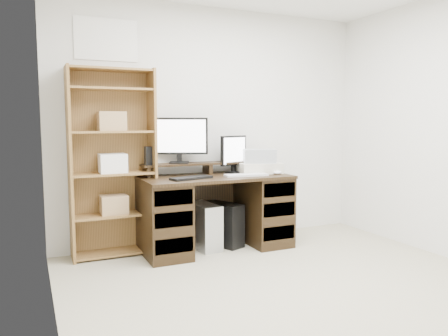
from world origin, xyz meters
TOP-DOWN VIEW (x-y plane):
  - room at (-0.00, 0.00)m, footprint 3.54×4.04m
  - desk at (-0.15, 1.64)m, footprint 1.50×0.70m
  - riser_shelf at (-0.15, 1.85)m, footprint 1.40×0.22m
  - monitor_wide at (-0.45, 1.88)m, footprint 0.55×0.27m
  - monitor_small at (0.13, 1.80)m, footprint 0.35×0.19m
  - speaker at (-0.79, 1.81)m, footprint 0.08×0.08m
  - keyboard_black at (-0.46, 1.50)m, footprint 0.44×0.24m
  - keyboard_white at (0.12, 1.49)m, footprint 0.45×0.18m
  - mouse at (0.49, 1.49)m, footprint 0.09×0.06m
  - printer at (0.38, 1.69)m, footprint 0.49×0.40m
  - basket at (0.38, 1.69)m, footprint 0.40×0.34m
  - tower_silver at (-0.26, 1.70)m, footprint 0.25×0.48m
  - tower_black at (-0.04, 1.71)m, footprint 0.35×0.49m
  - bookshelf at (-1.14, 1.86)m, footprint 0.80×0.30m

SIDE VIEW (x-z plane):
  - tower_black at x=-0.04m, z-range 0.00..0.45m
  - tower_silver at x=-0.26m, z-range 0.00..0.46m
  - desk at x=-0.15m, z-range 0.01..0.76m
  - keyboard_white at x=0.12m, z-range 0.75..0.77m
  - keyboard_black at x=-0.46m, z-range 0.75..0.77m
  - mouse at x=0.49m, z-range 0.75..0.79m
  - printer at x=0.38m, z-range 0.75..0.86m
  - riser_shelf at x=-0.15m, z-range 0.78..0.90m
  - bookshelf at x=-1.14m, z-range 0.02..1.82m
  - basket at x=0.38m, z-range 0.86..1.00m
  - speaker at x=-0.79m, z-range 0.87..1.05m
  - monitor_small at x=0.13m, z-range 0.77..1.16m
  - monitor_wide at x=-0.45m, z-range 0.90..1.36m
  - room at x=0.00m, z-range -0.02..2.52m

